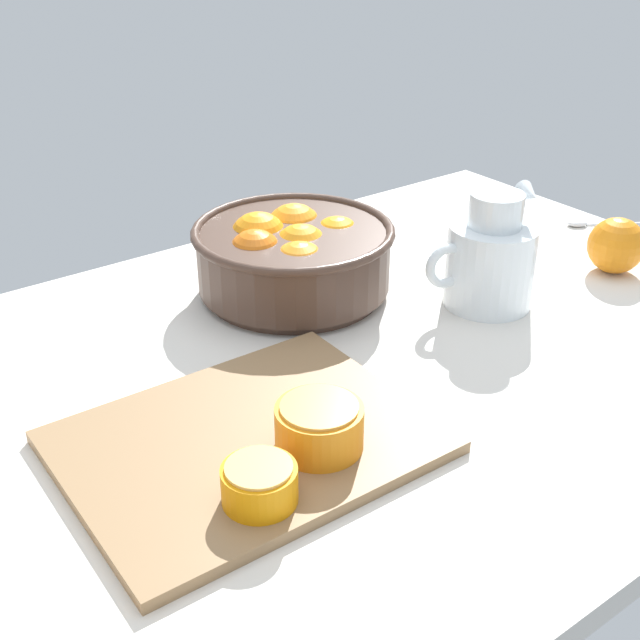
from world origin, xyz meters
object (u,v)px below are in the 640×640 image
Objects in this scene: cutting_board at (246,442)px; loose_orange_3 at (616,245)px; spoon at (605,223)px; fruit_bowl at (293,256)px; orange_half_0 at (259,483)px; orange_half_1 at (319,426)px; juice_pitcher at (491,265)px.

loose_orange_3 is (62.79, 3.68, 3.26)cm from cutting_board.
spoon is (76.44, 14.87, -0.22)cm from cutting_board.
fruit_bowl is 1.63× the size of spoon.
orange_half_0 is 9.24cm from orange_half_1.
orange_half_1 is 1.08× the size of loose_orange_3.
spoon is at bearing 11.01° from cutting_board.
loose_orange_3 reaches higher than cutting_board.
loose_orange_3 is (66.68, 12.18, 0.79)cm from orange_half_0.
fruit_bowl reaches higher than orange_half_0.
orange_half_0 is 0.80× the size of orange_half_1.
orange_half_1 is 0.52× the size of spoon.
orange_half_1 reaches higher than orange_half_0.
cutting_board is at bearing -132.78° from fruit_bowl.
juice_pitcher is at bearing 19.06° from orange_half_1.
orange_half_0 is at bearing -114.62° from cutting_board.
juice_pitcher is 2.35× the size of orange_half_0.
cutting_board is 5.12× the size of orange_half_0.
juice_pitcher is 36.26cm from spoon.
spoon is (71.64, 20.27, -3.16)cm from orange_half_1.
orange_half_0 is at bearing -160.46° from orange_half_1.
loose_orange_3 is at bearing -140.69° from spoon.
fruit_bowl is 35.24cm from orange_half_1.
fruit_bowl reaches higher than loose_orange_3.
orange_half_0 is (-45.26, -15.72, -2.42)cm from juice_pitcher.
orange_half_0 is (-26.81, -33.26, -2.32)cm from fruit_bowl.
juice_pitcher is 21.77cm from loose_orange_3.
orange_half_0 is 83.71cm from spoon.
orange_half_0 is at bearing -169.65° from loose_orange_3.
juice_pitcher is 2.01× the size of loose_orange_3.
loose_orange_3 is at bearing -9.39° from juice_pitcher.
cutting_board is (-41.37, -7.23, -4.88)cm from juice_pitcher.
loose_orange_3 reaches higher than orange_half_1.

